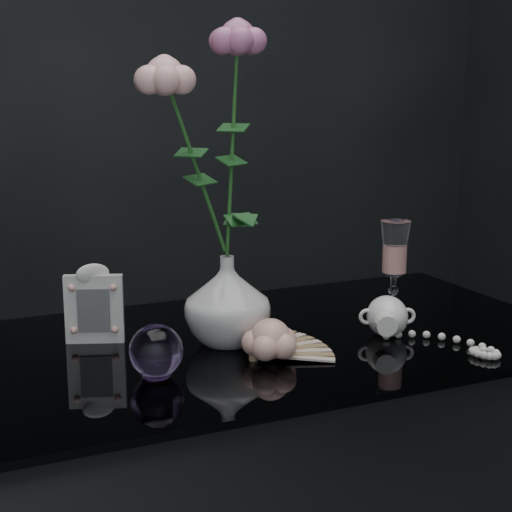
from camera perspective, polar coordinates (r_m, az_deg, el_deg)
name	(u,v)px	position (r m, az deg, el deg)	size (l,w,h in m)	color
vase	(227,300)	(1.28, -2.09, -3.25)	(0.14, 0.14, 0.15)	silver
wine_glass	(394,270)	(1.45, 10.01, -0.98)	(0.06, 0.06, 0.18)	white
picture_frame	(94,303)	(1.32, -11.70, -3.39)	(0.10, 0.08, 0.13)	silver
paperweight	(156,351)	(1.16, -7.27, -6.86)	(0.08, 0.08, 0.08)	#9271B7
paper_fan	(254,352)	(1.22, -0.17, -7.00)	(0.25, 0.20, 0.03)	beige
loose_rose	(271,339)	(1.22, 1.06, -6.08)	(0.15, 0.19, 0.07)	#E7A895
pearl_jar	(387,314)	(1.36, 9.53, -4.21)	(0.24, 0.25, 0.07)	silver
roses	(210,138)	(1.22, -3.37, 8.53)	(0.20, 0.11, 0.42)	#FFAEA8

